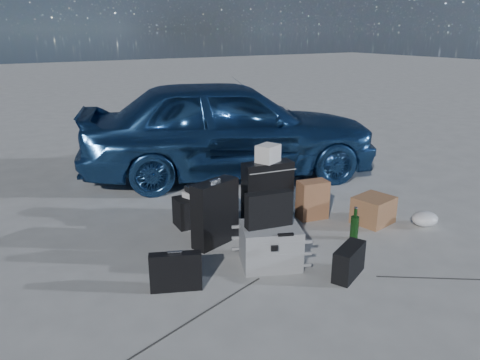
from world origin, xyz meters
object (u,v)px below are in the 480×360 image
(pelican_case, at_px, (270,245))
(briefcase, at_px, (176,272))
(cardboard_box, at_px, (373,210))
(green_bottle, at_px, (355,224))
(suitcase_left, at_px, (215,213))
(suitcase_right, at_px, (267,191))
(duffel_bag, at_px, (203,209))
(car, at_px, (229,127))

(pelican_case, bearing_deg, briefcase, -159.38)
(cardboard_box, bearing_deg, green_bottle, -157.40)
(pelican_case, height_order, suitcase_left, suitcase_left)
(suitcase_right, height_order, green_bottle, suitcase_right)
(green_bottle, bearing_deg, suitcase_left, 152.63)
(pelican_case, relative_size, green_bottle, 1.56)
(suitcase_left, distance_m, duffel_bag, 0.58)
(cardboard_box, xyz_separation_m, green_bottle, (-0.49, -0.20, 0.02))
(duffel_bag, xyz_separation_m, green_bottle, (1.14, -1.20, 0.01))
(pelican_case, height_order, briefcase, pelican_case)
(car, relative_size, cardboard_box, 10.46)
(briefcase, height_order, duffel_bag, briefcase)
(car, height_order, duffel_bag, car)
(duffel_bag, bearing_deg, suitcase_right, -20.24)
(cardboard_box, bearing_deg, duffel_bag, 148.39)
(suitcase_left, xyz_separation_m, duffel_bag, (0.14, 0.54, -0.17))
(cardboard_box, height_order, green_bottle, green_bottle)
(suitcase_left, bearing_deg, cardboard_box, -31.81)
(car, height_order, cardboard_box, car)
(suitcase_right, bearing_deg, suitcase_left, -154.27)
(pelican_case, relative_size, duffel_bag, 0.82)
(car, xyz_separation_m, duffel_bag, (-1.17, -1.43, -0.56))
(suitcase_right, relative_size, green_bottle, 2.02)
(cardboard_box, bearing_deg, briefcase, -176.25)
(car, bearing_deg, green_bottle, -160.66)
(car, xyz_separation_m, pelican_case, (-1.09, -2.63, -0.53))
(suitcase_right, xyz_separation_m, duffel_bag, (-0.66, 0.30, -0.18))
(duffel_bag, xyz_separation_m, cardboard_box, (1.62, -1.00, -0.01))
(suitcase_right, distance_m, green_bottle, 1.04)
(duffel_bag, relative_size, green_bottle, 1.90)
(car, distance_m, cardboard_box, 2.54)
(suitcase_right, xyz_separation_m, green_bottle, (0.47, -0.91, -0.17))
(briefcase, relative_size, cardboard_box, 1.06)
(pelican_case, relative_size, suitcase_right, 0.77)
(cardboard_box, distance_m, green_bottle, 0.53)
(suitcase_left, bearing_deg, car, 39.19)
(briefcase, distance_m, suitcase_right, 1.75)
(car, bearing_deg, suitcase_right, -176.24)
(briefcase, height_order, green_bottle, green_bottle)
(car, distance_m, duffel_bag, 1.93)
(green_bottle, bearing_deg, pelican_case, -179.94)
(duffel_bag, distance_m, cardboard_box, 1.91)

